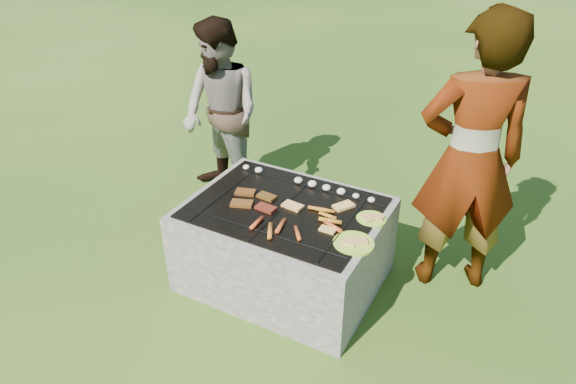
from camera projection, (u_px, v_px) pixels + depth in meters
name	position (u px, v px, depth m)	size (l,w,h in m)	color
lawn	(285.00, 278.00, 3.73)	(60.00, 60.00, 0.00)	#204110
fire_pit	(285.00, 247.00, 3.59)	(1.30, 1.00, 0.62)	#9E958C
mushrooms	(311.00, 184.00, 3.65)	(1.05, 0.06, 0.04)	white
pork_slabs	(254.00, 200.00, 3.47)	(0.38, 0.27, 0.02)	#97531B
sausages	(301.00, 223.00, 3.23)	(0.53, 0.48, 0.03)	orange
bread_on_grate	(320.00, 210.00, 3.37)	(0.44, 0.41, 0.02)	#F8B07F
plate_far	(371.00, 219.00, 3.30)	(0.22, 0.22, 0.03)	#CEFF3C
plate_near	(354.00, 243.00, 3.07)	(0.28, 0.28, 0.03)	#FFEA3C
cook	(470.00, 160.00, 3.25)	(0.70, 0.46, 1.91)	gray
bystander	(221.00, 114.00, 4.37)	(0.77, 0.60, 1.58)	#AB9D8E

